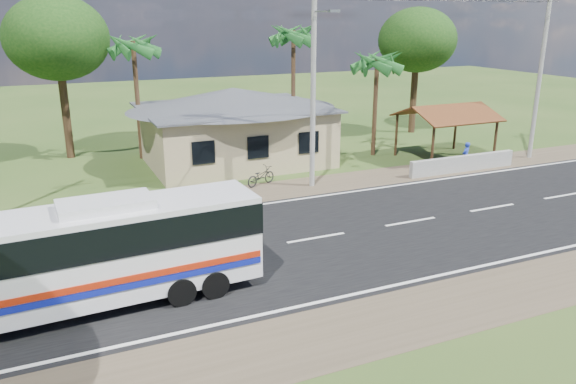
{
  "coord_description": "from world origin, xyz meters",
  "views": [
    {
      "loc": [
        -9.32,
        -18.39,
        8.42
      ],
      "look_at": [
        -0.77,
        1.0,
        1.73
      ],
      "focal_mm": 35.0,
      "sensor_mm": 36.0,
      "label": 1
    }
  ],
  "objects_px": {
    "waiting_shed": "(447,114)",
    "person": "(466,156)",
    "coach_bus": "(78,251)",
    "motorcycle": "(261,176)"
  },
  "relations": [
    {
      "from": "waiting_shed",
      "to": "person",
      "type": "bearing_deg",
      "value": -102.92
    },
    {
      "from": "coach_bus",
      "to": "person",
      "type": "distance_m",
      "value": 22.75
    },
    {
      "from": "waiting_shed",
      "to": "motorcycle",
      "type": "height_order",
      "value": "waiting_shed"
    },
    {
      "from": "waiting_shed",
      "to": "coach_bus",
      "type": "relative_size",
      "value": 0.48
    },
    {
      "from": "motorcycle",
      "to": "person",
      "type": "distance_m",
      "value": 11.91
    },
    {
      "from": "coach_bus",
      "to": "person",
      "type": "height_order",
      "value": "coach_bus"
    },
    {
      "from": "person",
      "to": "waiting_shed",
      "type": "bearing_deg",
      "value": -124.89
    },
    {
      "from": "motorcycle",
      "to": "coach_bus",
      "type": "bearing_deg",
      "value": 112.88
    },
    {
      "from": "motorcycle",
      "to": "person",
      "type": "xyz_separation_m",
      "value": [
        11.76,
        -1.83,
        0.31
      ]
    },
    {
      "from": "person",
      "to": "motorcycle",
      "type": "bearing_deg",
      "value": -30.81
    }
  ]
}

